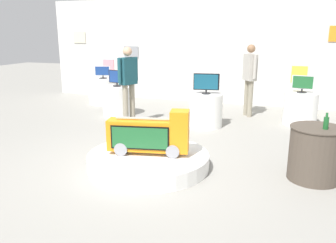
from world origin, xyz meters
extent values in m
plane|color=gray|center=(0.00, 0.00, 0.00)|extent=(30.00, 30.00, 0.00)
cube|color=silver|center=(0.00, 5.41, 1.52)|extent=(10.58, 0.10, 3.04)
cube|color=beige|center=(-4.45, 5.34, 1.89)|extent=(0.44, 0.02, 0.36)
cube|color=gray|center=(-2.59, 5.34, 1.44)|extent=(0.48, 0.02, 0.36)
cube|color=pink|center=(-3.42, 5.34, 1.02)|extent=(0.38, 0.02, 0.34)
cube|color=yellow|center=(2.43, 5.34, 0.94)|extent=(0.41, 0.02, 0.46)
cylinder|color=white|center=(0.17, -0.07, 0.12)|extent=(1.89, 1.89, 0.23)
cylinder|color=gray|center=(-0.22, -0.14, 0.33)|extent=(0.27, 0.38, 0.21)
cylinder|color=gray|center=(0.57, 0.01, 0.33)|extent=(0.27, 0.38, 0.21)
cube|color=orange|center=(0.17, -0.07, 0.53)|extent=(1.28, 0.54, 0.47)
cube|color=orange|center=(0.65, 0.03, 0.85)|extent=(0.33, 0.34, 0.17)
cube|color=black|center=(0.11, -0.24, 0.53)|extent=(0.87, 0.19, 0.36)
cube|color=#1E5B2D|center=(0.11, -0.24, 0.53)|extent=(0.84, 0.19, 0.32)
cube|color=#B2B2B7|center=(0.17, -0.07, 0.80)|extent=(0.98, 0.22, 0.02)
cylinder|color=white|center=(-2.98, 4.18, 0.37)|extent=(0.89, 0.89, 0.74)
cylinder|color=black|center=(-2.98, 4.18, 0.75)|extent=(0.24, 0.24, 0.02)
cylinder|color=black|center=(-2.98, 4.18, 0.80)|extent=(0.04, 0.04, 0.07)
cube|color=silver|center=(-2.98, 4.18, 0.97)|extent=(0.43, 0.17, 0.27)
cube|color=navy|center=(-2.98, 4.16, 0.97)|extent=(0.39, 0.13, 0.25)
cylinder|color=white|center=(-1.90, 2.96, 0.37)|extent=(0.75, 0.75, 0.74)
cylinder|color=black|center=(-1.90, 2.96, 0.75)|extent=(0.21, 0.21, 0.02)
cylinder|color=black|center=(-1.90, 2.96, 0.80)|extent=(0.04, 0.04, 0.06)
cube|color=black|center=(-1.90, 2.96, 0.99)|extent=(0.46, 0.11, 0.32)
cube|color=navy|center=(-1.89, 2.94, 0.99)|extent=(0.42, 0.08, 0.29)
cylinder|color=white|center=(2.46, 3.49, 0.37)|extent=(0.75, 0.75, 0.74)
cylinder|color=black|center=(2.46, 3.49, 0.75)|extent=(0.21, 0.21, 0.02)
cylinder|color=black|center=(2.46, 3.49, 0.80)|extent=(0.04, 0.04, 0.07)
cube|color=silver|center=(2.46, 3.49, 0.98)|extent=(0.46, 0.10, 0.30)
cube|color=#1E5B2D|center=(2.47, 3.47, 0.98)|extent=(0.42, 0.07, 0.27)
cylinder|color=white|center=(0.46, 2.62, 0.37)|extent=(0.74, 0.74, 0.74)
cylinder|color=black|center=(0.46, 2.62, 0.75)|extent=(0.19, 0.19, 0.02)
cylinder|color=black|center=(0.46, 2.62, 0.80)|extent=(0.04, 0.04, 0.07)
cube|color=black|center=(0.46, 2.62, 1.01)|extent=(0.56, 0.13, 0.36)
cube|color=navy|center=(0.46, 2.60, 1.01)|extent=(0.51, 0.10, 0.33)
cylinder|color=#4C4238|center=(2.59, 0.29, 0.39)|extent=(0.72, 0.72, 0.78)
cylinder|color=#4C4238|center=(2.59, 0.29, 0.78)|extent=(0.75, 0.75, 0.02)
cylinder|color=#195926|center=(2.68, 0.22, 0.87)|extent=(0.07, 0.07, 0.17)
cylinder|color=#195926|center=(2.68, 0.22, 0.98)|extent=(0.03, 0.03, 0.06)
cylinder|color=gray|center=(1.19, 4.04, 0.45)|extent=(0.12, 0.12, 0.91)
cylinder|color=gray|center=(1.30, 3.87, 0.45)|extent=(0.12, 0.12, 0.91)
cube|color=#B2ADA3|center=(1.25, 3.96, 1.23)|extent=(0.38, 0.43, 0.64)
sphere|color=#8C6647|center=(1.25, 3.96, 1.67)|extent=(0.20, 0.20, 0.20)
cylinder|color=#B2ADA3|center=(1.11, 4.16, 1.26)|extent=(0.08, 0.08, 0.57)
cylinder|color=#B2ADA3|center=(1.38, 3.76, 1.26)|extent=(0.08, 0.08, 0.57)
cylinder|color=gray|center=(-1.23, 2.04, 0.47)|extent=(0.12, 0.12, 0.95)
cylinder|color=gray|center=(-1.15, 2.22, 0.47)|extent=(0.12, 0.12, 0.95)
cube|color=#194751|center=(-1.19, 2.13, 1.24)|extent=(0.33, 0.43, 0.58)
sphere|color=tan|center=(-1.19, 2.13, 1.66)|extent=(0.20, 0.20, 0.20)
cylinder|color=#194751|center=(-1.28, 1.91, 1.27)|extent=(0.08, 0.08, 0.53)
cylinder|color=#194751|center=(-1.09, 2.35, 1.27)|extent=(0.08, 0.08, 0.53)
camera|label=1|loc=(2.13, -4.80, 2.08)|focal=37.11mm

